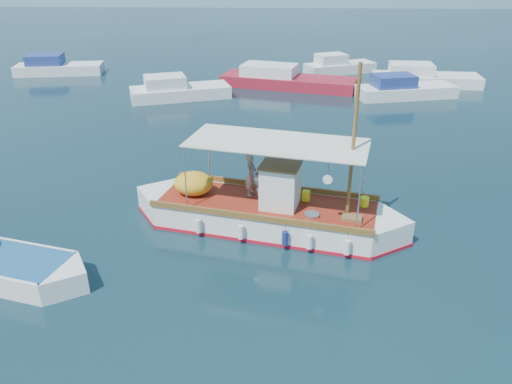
{
  "coord_description": "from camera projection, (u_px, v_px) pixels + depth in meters",
  "views": [
    {
      "loc": [
        0.29,
        -15.65,
        9.15
      ],
      "look_at": [
        -0.44,
        0.0,
        1.59
      ],
      "focal_mm": 35.0,
      "sensor_mm": 36.0,
      "label": 1
    }
  ],
  "objects": [
    {
      "name": "bg_boat_n",
      "position": [
        284.0,
        80.0,
        37.19
      ],
      "size": [
        10.29,
        5.19,
        1.8
      ],
      "rotation": [
        0.0,
        0.0,
        -0.25
      ],
      "color": "maroon",
      "rests_on": "ground"
    },
    {
      "name": "bg_boat_far_w",
      "position": [
        57.0,
        68.0,
        41.16
      ],
      "size": [
        7.15,
        3.35,
        1.8
      ],
      "rotation": [
        0.0,
        0.0,
        0.16
      ],
      "color": "silver",
      "rests_on": "ground"
    },
    {
      "name": "fishing_caique",
      "position": [
        265.0,
        212.0,
        18.24
      ],
      "size": [
        10.13,
        4.47,
        6.34
      ],
      "rotation": [
        0.0,
        0.0,
        -0.23
      ],
      "color": "white",
      "rests_on": "ground"
    },
    {
      "name": "bg_boat_far_n",
      "position": [
        338.0,
        67.0,
        41.51
      ],
      "size": [
        6.18,
        4.16,
        1.8
      ],
      "rotation": [
        0.0,
        0.0,
        0.41
      ],
      "color": "silver",
      "rests_on": "ground"
    },
    {
      "name": "bg_boat_ne",
      "position": [
        403.0,
        90.0,
        34.53
      ],
      "size": [
        7.17,
        3.74,
        1.8
      ],
      "rotation": [
        0.0,
        0.0,
        0.24
      ],
      "color": "silver",
      "rests_on": "ground"
    },
    {
      "name": "ground",
      "position": [
        268.0,
        232.0,
        18.07
      ],
      "size": [
        160.0,
        160.0,
        0.0
      ],
      "primitive_type": "plane",
      "color": "black",
      "rests_on": "ground"
    },
    {
      "name": "bg_boat_nw",
      "position": [
        177.0,
        91.0,
        34.29
      ],
      "size": [
        7.11,
        4.5,
        1.8
      ],
      "rotation": [
        0.0,
        0.0,
        0.34
      ],
      "color": "silver",
      "rests_on": "ground"
    },
    {
      "name": "bg_boat_e",
      "position": [
        423.0,
        79.0,
        37.73
      ],
      "size": [
        8.0,
        3.08,
        1.8
      ],
      "rotation": [
        0.0,
        0.0,
        -0.06
      ],
      "color": "silver",
      "rests_on": "ground"
    }
  ]
}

